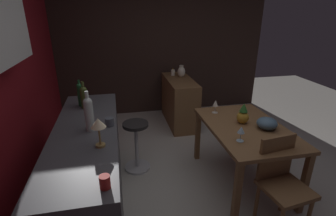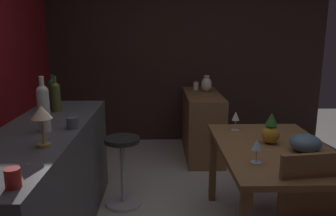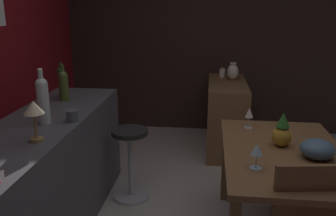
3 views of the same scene
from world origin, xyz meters
name	(u,v)px [view 1 (image 1 of 3)]	position (x,y,z in m)	size (l,w,h in m)	color
ground_plane	(211,187)	(0.00, 0.00, 0.00)	(9.00, 9.00, 0.00)	#B7B2A8
wall_side_right	(152,46)	(2.55, 0.30, 1.30)	(0.10, 4.40, 2.60)	#33231E
dining_table	(246,133)	(0.04, -0.39, 0.65)	(1.28, 0.82, 0.74)	brown
kitchen_counter	(90,169)	(-0.02, 1.33, 0.45)	(2.10, 0.60, 0.90)	#4C4C51
sideboard_cabinet	(179,101)	(1.85, -0.08, 0.41)	(1.10, 0.44, 0.82)	brown
chair_near_window	(281,180)	(-0.61, -0.43, 0.49)	(0.45, 0.45, 0.89)	brown
bar_stool	(136,145)	(0.56, 0.81, 0.35)	(0.34, 0.34, 0.65)	#262323
wine_glass_left	(215,104)	(0.48, -0.19, 0.86)	(0.08, 0.08, 0.17)	silver
wine_glass_right	(241,130)	(-0.26, -0.16, 0.86)	(0.07, 0.07, 0.16)	silver
pineapple_centerpiece	(243,115)	(0.12, -0.38, 0.84)	(0.13, 0.13, 0.24)	gold
fruit_bowl	(267,123)	(-0.06, -0.57, 0.80)	(0.22, 0.22, 0.13)	slate
wine_bottle_clear	(89,113)	(-0.04, 1.27, 1.08)	(0.08, 0.08, 0.39)	silver
wine_bottle_green	(80,94)	(0.65, 1.42, 1.05)	(0.06, 0.06, 0.31)	#1E592D
wine_bottle_olive	(84,96)	(0.56, 1.37, 1.04)	(0.08, 0.08, 0.31)	#475623
cup_red	(105,182)	(-0.91, 1.12, 0.95)	(0.11, 0.07, 0.09)	red
cup_slate	(110,122)	(0.02, 1.10, 0.94)	(0.12, 0.08, 0.08)	#515660
counter_lamp	(98,125)	(-0.37, 1.17, 1.09)	(0.12, 0.12, 0.25)	#A58447
pillar_candle_tall	(173,73)	(2.14, -0.02, 0.87)	(0.07, 0.07, 0.13)	white
vase_ceramic_ivory	(181,72)	(1.98, -0.14, 0.92)	(0.14, 0.14, 0.21)	beige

